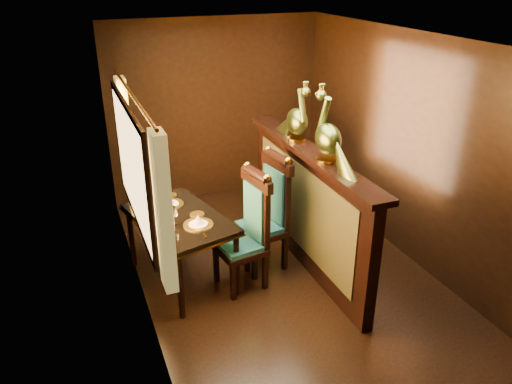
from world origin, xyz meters
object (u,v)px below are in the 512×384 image
(peacock_left, at_px, (329,125))
(chair_left, at_px, (250,226))
(chair_right, at_px, (270,208))
(dining_table, at_px, (179,223))
(peacock_right, at_px, (298,110))

(peacock_left, bearing_deg, chair_left, 162.44)
(chair_right, bearing_deg, dining_table, 167.84)
(dining_table, xyz_separation_m, peacock_right, (1.38, 0.13, 1.01))
(chair_left, xyz_separation_m, chair_right, (0.34, 0.26, 0.02))
(chair_left, xyz_separation_m, peacock_right, (0.72, 0.45, 1.02))
(dining_table, height_order, peacock_left, peacock_left)
(chair_right, height_order, peacock_right, peacock_right)
(dining_table, xyz_separation_m, chair_left, (0.66, -0.32, -0.01))
(chair_right, relative_size, peacock_left, 1.84)
(chair_left, xyz_separation_m, peacock_left, (0.72, -0.23, 1.05))
(dining_table, distance_m, peacock_right, 1.72)
(chair_right, distance_m, peacock_left, 1.20)
(peacock_left, bearing_deg, peacock_right, 90.00)
(dining_table, bearing_deg, peacock_right, -8.82)
(chair_left, distance_m, peacock_right, 1.33)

